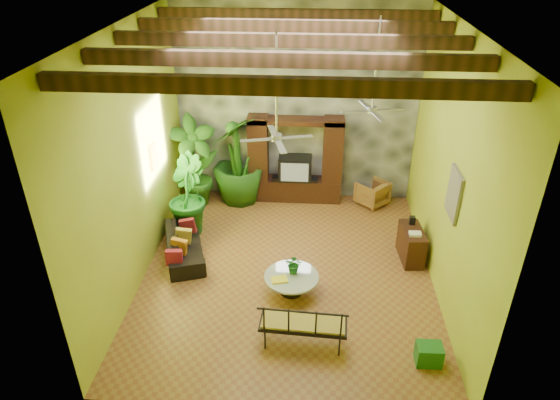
# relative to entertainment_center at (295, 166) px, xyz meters

# --- Properties ---
(ground) EXTENTS (7.00, 7.00, 0.00)m
(ground) POSITION_rel_entertainment_center_xyz_m (0.00, -3.14, -0.97)
(ground) COLOR brown
(ground) RESTS_ON ground
(ceiling) EXTENTS (6.00, 7.00, 0.02)m
(ceiling) POSITION_rel_entertainment_center_xyz_m (0.00, -3.14, 4.03)
(ceiling) COLOR silver
(ceiling) RESTS_ON back_wall
(back_wall) EXTENTS (6.00, 0.02, 5.00)m
(back_wall) POSITION_rel_entertainment_center_xyz_m (0.00, 0.36, 1.53)
(back_wall) COLOR #A3A625
(back_wall) RESTS_ON ground
(left_wall) EXTENTS (0.02, 7.00, 5.00)m
(left_wall) POSITION_rel_entertainment_center_xyz_m (-3.00, -3.14, 1.53)
(left_wall) COLOR #A3A625
(left_wall) RESTS_ON ground
(right_wall) EXTENTS (0.02, 7.00, 5.00)m
(right_wall) POSITION_rel_entertainment_center_xyz_m (3.00, -3.14, 1.53)
(right_wall) COLOR #A3A625
(right_wall) RESTS_ON ground
(stone_accent_wall) EXTENTS (5.98, 0.10, 4.98)m
(stone_accent_wall) POSITION_rel_entertainment_center_xyz_m (0.00, 0.30, 1.53)
(stone_accent_wall) COLOR #393C40
(stone_accent_wall) RESTS_ON ground
(ceiling_beams) EXTENTS (5.95, 5.36, 0.22)m
(ceiling_beams) POSITION_rel_entertainment_center_xyz_m (0.00, -3.14, 3.81)
(ceiling_beams) COLOR #3A2112
(ceiling_beams) RESTS_ON ceiling
(entertainment_center) EXTENTS (2.40, 0.55, 2.30)m
(entertainment_center) POSITION_rel_entertainment_center_xyz_m (0.00, 0.00, 0.00)
(entertainment_center) COLOR black
(entertainment_center) RESTS_ON ground
(ceiling_fan_front) EXTENTS (1.28, 1.28, 1.86)m
(ceiling_fan_front) POSITION_rel_entertainment_center_xyz_m (-0.20, -3.54, 2.44)
(ceiling_fan_front) COLOR #AAAAAE
(ceiling_fan_front) RESTS_ON ceiling
(ceiling_fan_back) EXTENTS (1.28, 1.28, 1.86)m
(ceiling_fan_back) POSITION_rel_entertainment_center_xyz_m (1.60, -1.94, 2.44)
(ceiling_fan_back) COLOR #AAAAAE
(ceiling_fan_back) RESTS_ON ceiling
(wall_art_mask) EXTENTS (0.06, 0.32, 0.55)m
(wall_art_mask) POSITION_rel_entertainment_center_xyz_m (-2.96, -2.14, 1.13)
(wall_art_mask) COLOR yellow
(wall_art_mask) RESTS_ON left_wall
(wall_art_painting) EXTENTS (0.06, 0.70, 0.90)m
(wall_art_painting) POSITION_rel_entertainment_center_xyz_m (2.96, -3.74, 1.33)
(wall_art_painting) COLOR teal
(wall_art_painting) RESTS_ON right_wall
(sofa) EXTENTS (1.29, 2.05, 0.56)m
(sofa) POSITION_rel_entertainment_center_xyz_m (-2.32, -2.73, -0.69)
(sofa) COLOR black
(sofa) RESTS_ON ground
(wicker_armchair) EXTENTS (1.00, 1.00, 0.65)m
(wicker_armchair) POSITION_rel_entertainment_center_xyz_m (2.02, -0.13, -0.64)
(wicker_armchair) COLOR olive
(wicker_armchair) RESTS_ON ground
(tall_plant_a) EXTENTS (1.52, 1.39, 2.39)m
(tall_plant_a) POSITION_rel_entertainment_center_xyz_m (-2.51, -0.46, 0.23)
(tall_plant_a) COLOR #28621A
(tall_plant_a) RESTS_ON ground
(tall_plant_b) EXTENTS (1.20, 1.30, 1.91)m
(tall_plant_b) POSITION_rel_entertainment_center_xyz_m (-2.46, -1.73, -0.01)
(tall_plant_b) COLOR #1B6721
(tall_plant_b) RESTS_ON ground
(tall_plant_c) EXTENTS (1.77, 1.77, 2.37)m
(tall_plant_c) POSITION_rel_entertainment_center_xyz_m (-1.45, -0.15, 0.22)
(tall_plant_c) COLOR #225516
(tall_plant_c) RESTS_ON ground
(coffee_table) EXTENTS (1.08, 1.08, 0.40)m
(coffee_table) POSITION_rel_entertainment_center_xyz_m (0.11, -3.83, -0.71)
(coffee_table) COLOR black
(coffee_table) RESTS_ON ground
(centerpiece_plant) EXTENTS (0.39, 0.35, 0.38)m
(centerpiece_plant) POSITION_rel_entertainment_center_xyz_m (0.15, -3.71, -0.38)
(centerpiece_plant) COLOR #185D1C
(centerpiece_plant) RESTS_ON coffee_table
(yellow_tray) EXTENTS (0.36, 0.29, 0.03)m
(yellow_tray) POSITION_rel_entertainment_center_xyz_m (-0.12, -3.99, -0.55)
(yellow_tray) COLOR yellow
(yellow_tray) RESTS_ON coffee_table
(iron_bench) EXTENTS (1.53, 0.62, 0.57)m
(iron_bench) POSITION_rel_entertainment_center_xyz_m (0.38, -5.29, -0.43)
(iron_bench) COLOR black
(iron_bench) RESTS_ON ground
(side_console) EXTENTS (0.50, 0.96, 0.74)m
(side_console) POSITION_rel_entertainment_center_xyz_m (2.65, -2.51, -0.60)
(side_console) COLOR #382011
(side_console) RESTS_ON ground
(green_bin) EXTENTS (0.43, 0.33, 0.37)m
(green_bin) POSITION_rel_entertainment_center_xyz_m (2.50, -5.50, -0.78)
(green_bin) COLOR #1D6C37
(green_bin) RESTS_ON ground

